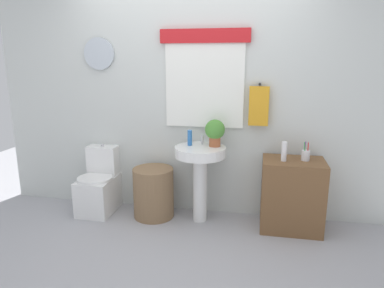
{
  "coord_description": "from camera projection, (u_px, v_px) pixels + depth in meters",
  "views": [
    {
      "loc": [
        0.74,
        -2.52,
        1.67
      ],
      "look_at": [
        0.08,
        0.8,
        0.85
      ],
      "focal_mm": 32.33,
      "sensor_mm": 36.0,
      "label": 1
    }
  ],
  "objects": [
    {
      "name": "wooden_cabinet",
      "position": [
        292.0,
        195.0,
        3.46
      ],
      "size": [
        0.6,
        0.44,
        0.72
      ],
      "primitive_type": "cube",
      "color": "brown",
      "rests_on": "ground_plane"
    },
    {
      "name": "ground_plane",
      "position": [
        165.0,
        262.0,
        2.94
      ],
      "size": [
        8.0,
        8.0,
        0.0
      ],
      "primitive_type": "plane",
      "color": "#A3A3A8"
    },
    {
      "name": "back_wall",
      "position": [
        191.0,
        95.0,
        3.73
      ],
      "size": [
        4.4,
        0.18,
        2.6
      ],
      "color": "silver",
      "rests_on": "ground_plane"
    },
    {
      "name": "faucet",
      "position": [
        202.0,
        140.0,
        3.63
      ],
      "size": [
        0.03,
        0.03,
        0.1
      ],
      "primitive_type": "cylinder",
      "color": "silver",
      "rests_on": "pedestal_sink"
    },
    {
      "name": "lotion_bottle",
      "position": [
        284.0,
        151.0,
        3.33
      ],
      "size": [
        0.05,
        0.05,
        0.19
      ],
      "primitive_type": "cylinder",
      "color": "white",
      "rests_on": "wooden_cabinet"
    },
    {
      "name": "laundry_hamper",
      "position": [
        154.0,
        193.0,
        3.75
      ],
      "size": [
        0.44,
        0.44,
        0.54
      ],
      "primitive_type": "cylinder",
      "color": "#846647",
      "rests_on": "ground_plane"
    },
    {
      "name": "potted_plant",
      "position": [
        215.0,
        131.0,
        3.52
      ],
      "size": [
        0.2,
        0.2,
        0.28
      ],
      "color": "#AD5B38",
      "rests_on": "pedestal_sink"
    },
    {
      "name": "pedestal_sink",
      "position": [
        200.0,
        165.0,
        3.58
      ],
      "size": [
        0.53,
        0.53,
        0.81
      ],
      "color": "white",
      "rests_on": "ground_plane"
    },
    {
      "name": "soap_bottle",
      "position": [
        190.0,
        138.0,
        3.58
      ],
      "size": [
        0.05,
        0.05,
        0.16
      ],
      "primitive_type": "cylinder",
      "color": "#2D6BB7",
      "rests_on": "pedestal_sink"
    },
    {
      "name": "toothbrush_cup",
      "position": [
        306.0,
        155.0,
        3.36
      ],
      "size": [
        0.08,
        0.08,
        0.19
      ],
      "color": "silver",
      "rests_on": "wooden_cabinet"
    },
    {
      "name": "toilet",
      "position": [
        99.0,
        187.0,
        3.9
      ],
      "size": [
        0.38,
        0.51,
        0.74
      ],
      "color": "white",
      "rests_on": "ground_plane"
    }
  ]
}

